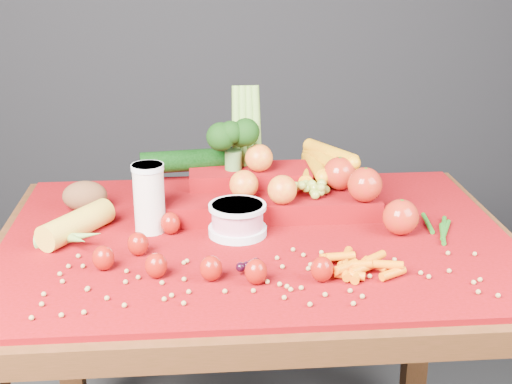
{
  "coord_description": "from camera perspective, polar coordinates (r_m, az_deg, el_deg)",
  "views": [
    {
      "loc": [
        -0.11,
        -1.37,
        1.36
      ],
      "look_at": [
        0.0,
        0.02,
        0.85
      ],
      "focal_mm": 50.0,
      "sensor_mm": 36.0,
      "label": 1
    }
  ],
  "objects": [
    {
      "name": "dark_grape_cluster",
      "position": [
        1.34,
        -0.24,
        -5.8
      ],
      "size": [
        0.06,
        0.05,
        0.03
      ],
      "primitive_type": null,
      "color": "black",
      "rests_on": "red_cloth"
    },
    {
      "name": "yogurt_bowl",
      "position": [
        1.49,
        -1.49,
        -2.12
      ],
      "size": [
        0.12,
        0.12,
        0.07
      ],
      "rotation": [
        0.0,
        0.0,
        -0.0
      ],
      "color": "silver",
      "rests_on": "red_cloth"
    },
    {
      "name": "green_bean_pile",
      "position": [
        1.56,
        14.25,
        -2.84
      ],
      "size": [
        0.14,
        0.12,
        0.01
      ],
      "primitive_type": null,
      "color": "#1A5D15",
      "rests_on": "red_cloth"
    },
    {
      "name": "red_cloth",
      "position": [
        1.5,
        0.06,
        -3.64
      ],
      "size": [
        1.05,
        0.75,
        0.01
      ],
      "primitive_type": "cube",
      "color": "maroon",
      "rests_on": "table"
    },
    {
      "name": "corn_ear",
      "position": [
        1.49,
        -14.53,
        -3.23
      ],
      "size": [
        0.25,
        0.27,
        0.06
      ],
      "rotation": [
        0.0,
        0.0,
        0.97
      ],
      "color": "gold",
      "rests_on": "red_cloth"
    },
    {
      "name": "strawberry_scatter",
      "position": [
        1.35,
        -5.13,
        -5.04
      ],
      "size": [
        0.44,
        0.28,
        0.05
      ],
      "color": "#8D0A08",
      "rests_on": "red_cloth"
    },
    {
      "name": "potato",
      "position": [
        1.66,
        -13.53,
        -0.32
      ],
      "size": [
        0.1,
        0.07,
        0.07
      ],
      "primitive_type": "ellipsoid",
      "color": "brown",
      "rests_on": "red_cloth"
    },
    {
      "name": "baby_carrot_pile",
      "position": [
        1.36,
        8.34,
        -5.43
      ],
      "size": [
        0.17,
        0.18,
        0.03
      ],
      "primitive_type": null,
      "color": "#D96407",
      "rests_on": "red_cloth"
    },
    {
      "name": "produce_mound",
      "position": [
        1.62,
        1.19,
        0.7
      ],
      "size": [
        0.59,
        0.37,
        0.27
      ],
      "color": "maroon",
      "rests_on": "red_cloth"
    },
    {
      "name": "milk_glass",
      "position": [
        1.5,
        -8.56,
        -0.29
      ],
      "size": [
        0.07,
        0.07,
        0.15
      ],
      "rotation": [
        0.0,
        0.0,
        -0.44
      ],
      "color": "beige",
      "rests_on": "red_cloth"
    },
    {
      "name": "soybean_scatter",
      "position": [
        1.31,
        0.8,
        -6.72
      ],
      "size": [
        0.84,
        0.24,
        0.01
      ],
      "primitive_type": null,
      "color": "#A08245",
      "rests_on": "red_cloth"
    },
    {
      "name": "table",
      "position": [
        1.54,
        0.06,
        -7.07
      ],
      "size": [
        1.1,
        0.8,
        0.75
      ],
      "color": "#331F0B",
      "rests_on": "ground"
    }
  ]
}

